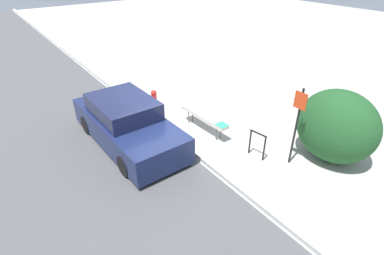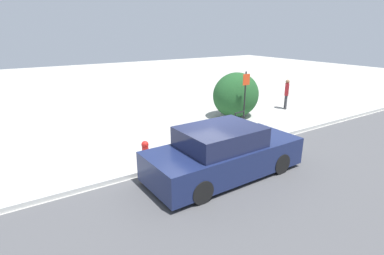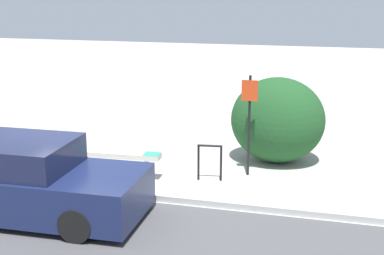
# 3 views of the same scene
# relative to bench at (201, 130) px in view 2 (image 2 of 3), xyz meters

# --- Properties ---
(ground_plane) EXTENTS (60.00, 60.00, 0.00)m
(ground_plane) POSITION_rel_bench_xyz_m (-0.60, -1.07, -0.52)
(ground_plane) COLOR #ADAAA3
(road_strip) EXTENTS (60.00, 10.00, 0.01)m
(road_strip) POSITION_rel_bench_xyz_m (-0.60, -6.22, -0.52)
(road_strip) COLOR #4C4C4F
(road_strip) RESTS_ON ground_plane
(curb) EXTENTS (60.00, 0.20, 0.13)m
(curb) POSITION_rel_bench_xyz_m (-0.60, -1.07, -0.46)
(curb) COLOR #B7B7B2
(curb) RESTS_ON ground_plane
(bench) EXTENTS (2.08, 0.41, 0.60)m
(bench) POSITION_rel_bench_xyz_m (0.00, 0.00, 0.00)
(bench) COLOR #515156
(bench) RESTS_ON ground_plane
(bike_rack) EXTENTS (0.55, 0.13, 0.83)m
(bike_rack) POSITION_rel_bench_xyz_m (2.09, 0.31, -0.02)
(bike_rack) COLOR black
(bike_rack) RESTS_ON ground_plane
(sign_post) EXTENTS (0.36, 0.08, 2.30)m
(sign_post) POSITION_rel_bench_xyz_m (2.86, 0.88, 0.86)
(sign_post) COLOR black
(sign_post) RESTS_ON ground_plane
(fire_hydrant) EXTENTS (0.36, 0.22, 0.77)m
(fire_hydrant) POSITION_rel_bench_xyz_m (-2.40, -0.54, -0.12)
(fire_hydrant) COLOR red
(fire_hydrant) RESTS_ON ground_plane
(shrub_hedge) EXTENTS (2.27, 1.89, 2.09)m
(shrub_hedge) POSITION_rel_bench_xyz_m (3.37, 2.04, 0.52)
(shrub_hedge) COLOR #1E4C23
(shrub_hedge) RESTS_ON ground_plane
(pedestrian) EXTENTS (0.39, 0.37, 1.53)m
(pedestrian) POSITION_rel_bench_xyz_m (6.56, 1.76, 0.30)
(pedestrian) COLOR #333338
(pedestrian) RESTS_ON ground_plane
(parked_car_near) EXTENTS (4.54, 1.92, 1.45)m
(parked_car_near) POSITION_rel_bench_xyz_m (-0.86, -2.37, 0.14)
(parked_car_near) COLOR black
(parked_car_near) RESTS_ON ground_plane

